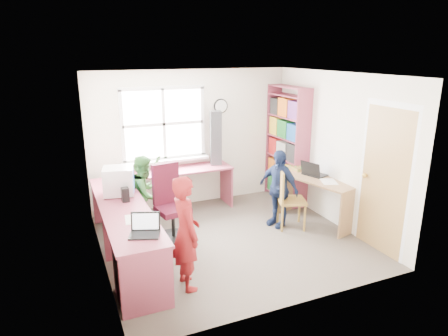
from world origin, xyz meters
name	(u,v)px	position (x,y,z in m)	size (l,w,h in m)	color
room	(229,159)	(0.01, 0.10, 1.22)	(3.64, 3.44, 2.44)	#4A423A
l_desk	(146,236)	(-1.31, -0.28, 0.46)	(2.38, 2.95, 0.75)	#9B3E52
right_desk	(319,190)	(1.59, 0.08, 0.54)	(0.90, 1.39, 0.74)	#A17A50
bookshelf	(287,147)	(1.65, 1.19, 1.00)	(0.30, 1.02, 2.10)	#9B3E52
swivel_chair	(170,207)	(-0.77, 0.46, 0.48)	(0.61, 0.61, 1.12)	black
wooden_chair	(287,197)	(1.01, 0.09, 0.51)	(0.52, 0.52, 0.94)	olive
crt_monitor	(119,181)	(-1.47, 0.54, 0.95)	(0.47, 0.44, 0.40)	silver
laptop_left	(145,229)	(-1.42, -0.83, 0.80)	(0.40, 0.37, 0.22)	black
laptop_right	(313,172)	(1.58, 0.24, 0.80)	(0.40, 0.44, 0.25)	black
speaker_a	(125,195)	(-1.44, 0.24, 0.85)	(0.10, 0.10, 0.19)	black
speaker_b	(117,182)	(-1.46, 0.85, 0.84)	(0.11, 0.11, 0.18)	black
cd_tower	(216,138)	(0.36, 1.46, 1.23)	(0.22, 0.21, 0.95)	black
game_box	(299,168)	(1.57, 0.64, 0.77)	(0.33, 0.33, 0.06)	red
paper_a	(134,219)	(-1.45, -0.39, 0.75)	(0.25, 0.33, 0.00)	silver
paper_b	(329,182)	(1.62, -0.11, 0.74)	(0.33, 0.38, 0.00)	silver
potted_plant	(157,164)	(-0.72, 1.40, 0.90)	(0.16, 0.13, 0.29)	#2D7231
person_red	(186,233)	(-0.96, -0.87, 0.69)	(0.50, 0.33, 1.37)	maroon
person_green	(145,194)	(-1.06, 0.80, 0.61)	(0.59, 0.46, 1.21)	#32732E
person_navy	(278,188)	(0.91, 0.22, 0.62)	(0.73, 0.30, 1.24)	#162246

